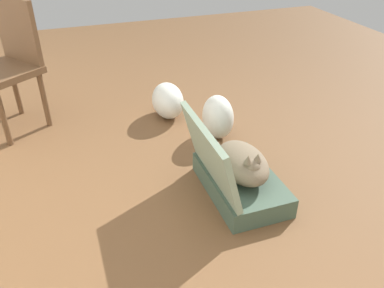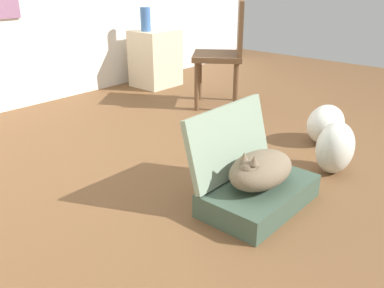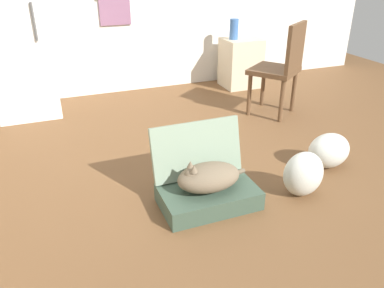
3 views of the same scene
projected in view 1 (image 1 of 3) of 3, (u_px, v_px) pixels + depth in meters
The scene contains 7 objects.
ground_plane at pixel (148, 175), 2.64m from camera, with size 7.68×7.68×0.00m, color brown.
suitcase_base at pixel (241, 183), 2.45m from camera, with size 0.66×0.40×0.13m, color #384C3D.
suitcase_lid at pixel (210, 154), 2.25m from camera, with size 0.66×0.40×0.04m, color gray.
cat at pixel (243, 163), 2.36m from camera, with size 0.52×0.28×0.22m.
plastic_bag_white at pixel (218, 117), 2.98m from camera, with size 0.30×0.23×0.34m, color silver.
plastic_bag_clear at pixel (168, 101), 3.27m from camera, with size 0.36×0.25×0.29m, color silver.
chair at pixel (9, 61), 2.95m from camera, with size 0.64×0.64×0.98m.
Camera 1 is at (-2.10, 0.43, 1.58)m, focal length 36.81 mm.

